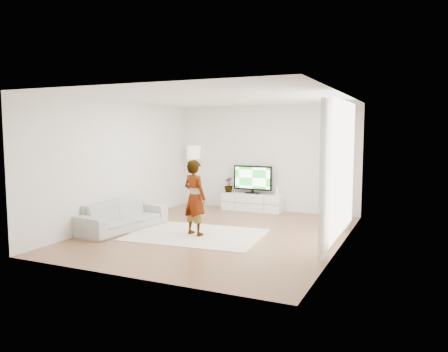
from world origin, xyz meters
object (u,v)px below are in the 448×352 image
at_px(television, 253,178).
at_px(floor_lamp, 194,155).
at_px(player, 195,198).
at_px(media_console, 252,202).
at_px(sofa, 122,216).
at_px(rug, 196,235).

xyz_separation_m(television, floor_lamp, (-1.74, -0.09, 0.59)).
height_order(player, floor_lamp, floor_lamp).
distance_m(media_console, player, 3.14).
bearing_deg(media_console, sofa, -118.18).
height_order(television, player, player).
height_order(rug, player, player).
height_order(player, sofa, player).
bearing_deg(sofa, television, -21.58).
distance_m(television, player, 3.12).
xyz_separation_m(rug, player, (-0.01, -0.03, 0.78)).
distance_m(media_console, floor_lamp, 2.13).
bearing_deg(player, floor_lamp, -43.64).
bearing_deg(rug, television, 88.65).
bearing_deg(television, media_console, -90.00).
xyz_separation_m(television, player, (-0.09, -3.11, -0.08)).
bearing_deg(sofa, player, -76.89).
bearing_deg(floor_lamp, television, 3.05).
height_order(media_console, rug, media_console).
bearing_deg(sofa, media_console, -21.78).
bearing_deg(media_console, rug, -91.36).
bearing_deg(sofa, floor_lamp, 6.03).
bearing_deg(television, sofa, -117.98).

